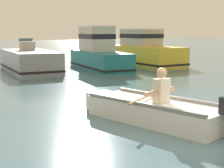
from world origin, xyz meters
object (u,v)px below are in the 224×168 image
at_px(moored_boat_yellow, 144,51).
at_px(moored_boat_grey, 30,61).
at_px(rowboat_with_person, 153,110).
at_px(moored_boat_teal, 99,53).

bearing_deg(moored_boat_yellow, moored_boat_grey, 173.79).
height_order(rowboat_with_person, moored_boat_grey, moored_boat_grey).
height_order(moored_boat_teal, moored_boat_yellow, moored_boat_teal).
distance_m(moored_boat_grey, moored_boat_teal, 3.47).
bearing_deg(rowboat_with_person, moored_boat_teal, 64.90).
relative_size(moored_boat_grey, moored_boat_yellow, 0.96).
bearing_deg(moored_boat_yellow, moored_boat_teal, -174.43).
bearing_deg(rowboat_with_person, moored_boat_yellow, 51.93).
distance_m(rowboat_with_person, moored_boat_teal, 10.54).
distance_m(moored_boat_grey, moored_boat_yellow, 6.60).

